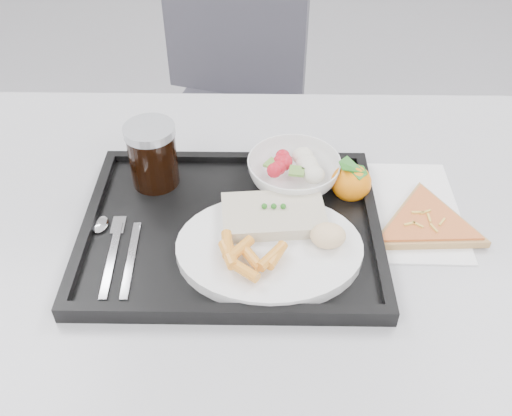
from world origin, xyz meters
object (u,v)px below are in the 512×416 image
tray (232,229)px  cola_glass (153,154)px  salad_bowl (294,172)px  tangerine (351,182)px  chair (234,92)px  dinner_plate (269,248)px  table (258,255)px  pizza_slice (426,223)px

tray → cola_glass: 0.18m
salad_bowl → tangerine: tangerine is taller
chair → salad_bowl: (0.13, -0.69, 0.25)m
chair → dinner_plate: chair is taller
chair → cola_glass: bearing=-97.8°
dinner_plate → table: bearing=102.7°
cola_glass → pizza_slice: size_ratio=0.37×
chair → salad_bowl: 0.74m
table → dinner_plate: (0.02, -0.07, 0.09)m
tray → tangerine: size_ratio=5.34×
pizza_slice → tangerine: bearing=148.5°
table → cola_glass: size_ratio=11.11×
table → dinner_plate: size_ratio=4.44×
salad_bowl → tangerine: (0.09, -0.02, -0.00)m
cola_glass → tangerine: bearing=-4.4°
cola_glass → pizza_slice: 0.45m
tray → cola_glass: cola_glass is taller
tangerine → pizza_slice: tangerine is taller
tray → salad_bowl: salad_bowl is taller
dinner_plate → cola_glass: cola_glass is taller
tangerine → pizza_slice: (0.11, -0.07, -0.02)m
table → dinner_plate: dinner_plate is taller
dinner_plate → pizza_slice: dinner_plate is taller
tray → chair: bearing=92.7°
tangerine → table: bearing=-156.5°
chair → dinner_plate: (0.09, -0.85, 0.24)m
table → pizza_slice: 0.27m
salad_bowl → tray: bearing=-133.1°
table → tangerine: (0.15, 0.06, 0.10)m
cola_glass → pizza_slice: bearing=-12.1°
salad_bowl → cola_glass: size_ratio=1.41×
tray → salad_bowl: bearing=46.9°
tray → table: bearing=23.0°
salad_bowl → pizza_slice: size_ratio=0.52×
tray → dinner_plate: (0.06, -0.06, 0.02)m
chair → cola_glass: 0.75m
chair → salad_bowl: chair is taller
table → tangerine: size_ratio=14.23×
tray → cola_glass: (-0.13, 0.11, 0.06)m
table → salad_bowl: bearing=56.9°
chair → dinner_plate: size_ratio=3.44×
dinner_plate → chair: bearing=96.4°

